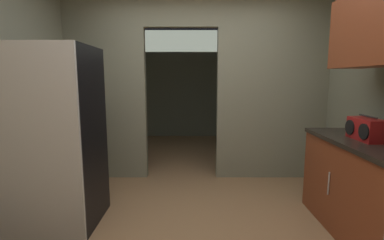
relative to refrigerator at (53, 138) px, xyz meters
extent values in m
plane|color=#93704C|center=(1.42, -0.30, -0.87)|extent=(20.00, 20.00, 0.00)
cube|color=gray|center=(0.13, 1.35, 0.42)|extent=(1.11, 0.12, 2.58)
cube|color=gray|center=(2.48, 1.35, 0.42)|extent=(1.55, 0.12, 2.58)
cube|color=gray|center=(1.20, 1.35, 1.48)|extent=(1.02, 0.12, 0.45)
cube|color=gray|center=(1.42, 4.32, 0.42)|extent=(3.67, 0.10, 2.58)
cube|color=gray|center=(-0.37, 2.83, 0.42)|extent=(0.10, 2.97, 2.58)
cube|color=gray|center=(3.21, 2.83, 0.42)|extent=(0.10, 2.97, 2.58)
cube|color=black|center=(0.00, 0.02, 0.00)|extent=(0.83, 0.71, 1.74)
cube|color=#B7BABC|center=(0.00, -0.35, 0.00)|extent=(0.83, 0.03, 1.74)
cylinder|color=#B7BABC|center=(2.62, -0.15, -0.40)|extent=(0.01, 0.01, 0.22)
cube|color=maroon|center=(2.90, -0.19, 0.12)|extent=(0.17, 0.36, 0.20)
cylinder|color=#262626|center=(2.90, -0.19, 0.24)|extent=(0.02, 0.25, 0.02)
cylinder|color=black|center=(2.81, -0.30, 0.12)|extent=(0.01, 0.14, 0.14)
cylinder|color=black|center=(2.81, -0.08, 0.12)|extent=(0.01, 0.14, 0.14)
camera|label=1|loc=(1.35, -2.64, 0.57)|focal=26.19mm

